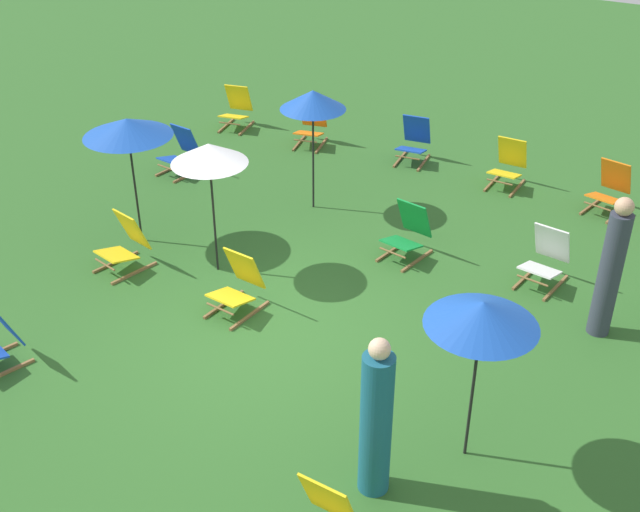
# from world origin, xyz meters

# --- Properties ---
(ground_plane) EXTENTS (40.00, 40.00, 0.00)m
(ground_plane) POSITION_xyz_m (0.00, 0.00, 0.00)
(ground_plane) COLOR #2D6026
(deckchair_0) EXTENTS (0.62, 0.84, 0.83)m
(deckchair_0) POSITION_xyz_m (-2.60, 0.27, 0.37)
(deckchair_0) COLOR olive
(deckchair_0) RESTS_ON ground
(deckchair_1) EXTENTS (0.59, 0.83, 0.83)m
(deckchair_1) POSITION_xyz_m (0.63, 2.58, 0.37)
(deckchair_1) COLOR olive
(deckchair_1) RESTS_ON ground
(deckchair_2) EXTENTS (0.48, 0.76, 0.83)m
(deckchair_2) POSITION_xyz_m (1.07, 5.56, 0.37)
(deckchair_2) COLOR olive
(deckchair_2) RESTS_ON ground
(deckchair_5) EXTENTS (0.58, 0.82, 0.83)m
(deckchair_5) POSITION_xyz_m (-0.72, 5.68, 0.37)
(deckchair_5) COLOR olive
(deckchair_5) RESTS_ON ground
(deckchair_6) EXTENTS (0.54, 0.80, 0.83)m
(deckchair_6) POSITION_xyz_m (-0.64, 0.23, 0.37)
(deckchair_6) COLOR olive
(deckchair_6) RESTS_ON ground
(deckchair_7) EXTENTS (0.57, 0.81, 0.83)m
(deckchair_7) POSITION_xyz_m (2.53, 2.88, 0.37)
(deckchair_7) COLOR olive
(deckchair_7) RESTS_ON ground
(deckchair_10) EXTENTS (0.64, 0.85, 0.83)m
(deckchair_10) POSITION_xyz_m (-4.41, 5.39, 0.37)
(deckchair_10) COLOR olive
(deckchair_10) RESTS_ON ground
(deckchair_12) EXTENTS (0.62, 0.84, 0.83)m
(deckchair_12) POSITION_xyz_m (2.75, 5.49, 0.37)
(deckchair_12) COLOR olive
(deckchair_12) RESTS_ON ground
(deckchair_13) EXTENTS (0.65, 0.85, 0.83)m
(deckchair_13) POSITION_xyz_m (-2.70, 5.39, 0.37)
(deckchair_13) COLOR olive
(deckchair_13) RESTS_ON ground
(deckchair_15) EXTENTS (0.56, 0.81, 0.83)m
(deckchair_15) POSITION_xyz_m (-3.99, 3.18, 0.37)
(deckchair_15) COLOR olive
(deckchair_15) RESTS_ON ground
(umbrella_0) EXTENTS (1.00, 1.00, 1.94)m
(umbrella_0) POSITION_xyz_m (-1.32, 3.20, 1.79)
(umbrella_0) COLOR black
(umbrella_0) RESTS_ON ground
(umbrella_1) EXTENTS (1.07, 1.07, 1.85)m
(umbrella_1) POSITION_xyz_m (2.84, -0.69, 1.72)
(umbrella_1) COLOR black
(umbrella_1) RESTS_ON ground
(umbrella_2) EXTENTS (1.01, 1.01, 1.89)m
(umbrella_2) POSITION_xyz_m (-1.47, 0.88, 1.75)
(umbrella_2) COLOR black
(umbrella_2) RESTS_ON ground
(umbrella_3) EXTENTS (1.25, 1.25, 1.91)m
(umbrella_3) POSITION_xyz_m (-2.95, 0.96, 1.78)
(umbrella_3) COLOR black
(umbrella_3) RESTS_ON ground
(person_0) EXTENTS (0.32, 0.32, 1.76)m
(person_0) POSITION_xyz_m (2.25, -1.56, 0.83)
(person_0) COLOR #195972
(person_0) RESTS_ON ground
(person_1) EXTENTS (0.37, 0.37, 1.85)m
(person_1) POSITION_xyz_m (3.47, 2.12, 0.90)
(person_1) COLOR #333847
(person_1) RESTS_ON ground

